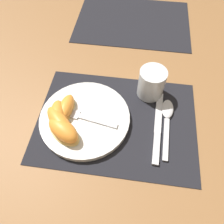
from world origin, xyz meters
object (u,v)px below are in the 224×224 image
Objects in this scene: citrus_wedge_0 at (65,110)px; citrus_wedge_2 at (61,124)px; plate at (85,118)px; fork at (81,116)px; juice_glass at (151,84)px; citrus_wedge_3 at (63,130)px; spoon at (167,116)px; citrus_wedge_1 at (58,117)px; knife at (158,128)px.

citrus_wedge_0 is 0.78× the size of citrus_wedge_2.
plate is 1.39× the size of fork.
juice_glass reaches higher than citrus_wedge_0.
citrus_wedge_2 is 1.10× the size of citrus_wedge_3.
spoon is 1.71× the size of citrus_wedge_1.
citrus_wedge_2 is at bearing -56.47° from citrus_wedge_1.
spoon is 0.30m from citrus_wedge_1.
fork is (-0.24, -0.04, 0.01)m from spoon.
plate is at bearing -6.52° from citrus_wedge_0.
fork reaches higher than plate.
citrus_wedge_2 is at bearing -136.49° from fork.
knife is at bearing 4.28° from citrus_wedge_1.
spoon is (0.23, 0.04, -0.00)m from plate.
citrus_wedge_2 reaches higher than citrus_wedge_0.
spoon is at bearing 16.38° from citrus_wedge_2.
fork is (-0.21, -0.00, 0.02)m from knife.
spoon is at bearing 9.81° from plate.
citrus_wedge_0 is at bearing 178.68° from knife.
citrus_wedge_1 is (-0.27, -0.02, 0.03)m from knife.
plate is 2.78× the size of juice_glass.
citrus_wedge_1 reaches higher than plate.
plate is 0.22m from juice_glass.
citrus_wedge_1 is at bearing -168.63° from spoon.
plate is 1.30× the size of spoon.
citrus_wedge_2 reaches higher than citrus_wedge_1.
citrus_wedge_0 is 0.03m from citrus_wedge_1.
citrus_wedge_0 is at bearing 169.96° from fork.
citrus_wedge_3 is (-0.27, -0.10, 0.03)m from spoon.
spoon is (0.05, -0.08, -0.03)m from juice_glass.
citrus_wedge_1 reaches higher than spoon.
plate is 0.20m from knife.
citrus_wedge_0 reaches higher than spoon.
citrus_wedge_3 is at bearing -166.19° from knife.
citrus_wedge_3 reaches higher than fork.
spoon is 1.98× the size of citrus_wedge_0.
citrus_wedge_3 is (0.03, -0.04, 0.00)m from citrus_wedge_1.
citrus_wedge_2 is at bearing -163.62° from spoon.
citrus_wedge_0 is 0.86× the size of citrus_wedge_3.
spoon is 1.54× the size of citrus_wedge_2.
citrus_wedge_0 is (-0.28, -0.03, 0.03)m from spoon.
citrus_wedge_2 is (-0.25, -0.04, 0.03)m from knife.
citrus_wedge_2 is (-0.04, -0.04, 0.02)m from fork.
citrus_wedge_3 reaches higher than citrus_wedge_2.
fork is at bearing -168.03° from plate.
knife is 0.26m from citrus_wedge_0.
citrus_wedge_2 is (-0.23, -0.16, -0.00)m from juice_glass.
citrus_wedge_0 is 0.07m from citrus_wedge_3.
juice_glass reaches higher than fork.
citrus_wedge_1 is at bearing -149.72° from juice_glass.
spoon is at bearing 57.09° from knife.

